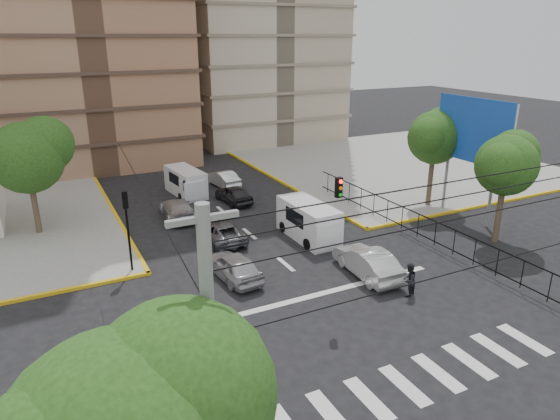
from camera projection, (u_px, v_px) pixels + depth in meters
ground at (334, 305)px, 23.53m from camera, size 160.00×160.00×0.00m
sidewalk_ne at (396, 164)px, 48.85m from camera, size 26.00×26.00×0.15m
crosswalk_stripes at (422, 379)px, 18.48m from camera, size 12.00×2.40×0.01m
stop_line at (321, 294)px, 24.54m from camera, size 13.00×0.40×0.01m
park_fence at (417, 239)px, 31.15m from camera, size 0.10×22.50×1.66m
billboard at (474, 132)px, 32.74m from camera, size 0.36×6.20×8.10m
tree_park_a at (508, 162)px, 29.13m from camera, size 4.41×3.60×6.83m
tree_park_c at (436, 135)px, 35.34m from camera, size 4.65×3.80×7.25m
tree_tudor at (28, 154)px, 30.22m from camera, size 5.39×4.40×7.43m
traffic_light_nw at (127, 218)px, 25.75m from camera, size 0.28×0.22×4.40m
traffic_light_hanging at (367, 198)px, 19.86m from camera, size 18.00×9.12×0.92m
utility_pole_sw at (213, 399)px, 10.55m from camera, size 1.40×0.28×9.00m
van_right_lane at (311, 223)px, 30.75m from camera, size 2.11×5.02×2.25m
van_left_lane at (186, 183)px, 39.31m from camera, size 2.32×4.78×2.07m
car_silver_front_left at (233, 266)px, 25.88m from camera, size 2.13×4.36×1.43m
car_white_front_right at (367, 262)px, 26.24m from camera, size 1.84×4.70×1.52m
car_grey_mid_left at (220, 231)px, 30.67m from camera, size 2.21×4.59×1.26m
car_silver_rear_left at (178, 209)px, 34.44m from camera, size 2.28×4.83×1.36m
car_darkgrey_mid_right at (234, 194)px, 37.63m from camera, size 1.94×4.11×1.36m
car_white_rear_right at (223, 178)px, 41.79m from camera, size 1.89×4.20×1.34m
pedestrian_crosswalk at (409, 280)px, 24.13m from camera, size 1.02×0.94×1.69m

